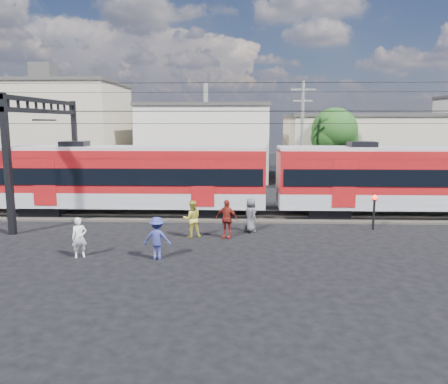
# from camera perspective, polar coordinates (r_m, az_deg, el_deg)

# --- Properties ---
(ground) EXTENTS (120.00, 120.00, 0.00)m
(ground) POSITION_cam_1_polar(r_m,az_deg,el_deg) (18.43, -2.46, -8.56)
(ground) COLOR black
(ground) RESTS_ON ground
(track_bed) EXTENTS (70.00, 3.40, 0.12)m
(track_bed) POSITION_cam_1_polar(r_m,az_deg,el_deg) (26.13, -1.11, -3.08)
(track_bed) COLOR #2D2823
(track_bed) RESTS_ON ground
(rail_near) EXTENTS (70.00, 0.12, 0.12)m
(rail_near) POSITION_cam_1_polar(r_m,az_deg,el_deg) (25.37, -1.20, -3.18)
(rail_near) COLOR #59544C
(rail_near) RESTS_ON track_bed
(rail_far) EXTENTS (70.00, 0.12, 0.12)m
(rail_far) POSITION_cam_1_polar(r_m,az_deg,el_deg) (26.84, -1.02, -2.49)
(rail_far) COLOR #59544C
(rail_far) RESTS_ON track_bed
(commuter_train) EXTENTS (50.30, 3.08, 4.17)m
(commuter_train) POSITION_cam_1_polar(r_m,az_deg,el_deg) (26.46, -11.81, 2.02)
(commuter_train) COLOR black
(commuter_train) RESTS_ON ground
(catenary) EXTENTS (70.00, 9.30, 7.52)m
(catenary) POSITION_cam_1_polar(r_m,az_deg,el_deg) (27.40, -19.69, 7.66)
(catenary) COLOR black
(catenary) RESTS_ON ground
(building_west) EXTENTS (14.28, 10.20, 9.30)m
(building_west) POSITION_cam_1_polar(r_m,az_deg,el_deg) (45.40, -22.09, 7.32)
(building_west) COLOR #B8AB8C
(building_west) RESTS_ON ground
(building_midwest) EXTENTS (12.24, 12.24, 7.30)m
(building_midwest) POSITION_cam_1_polar(r_m,az_deg,el_deg) (44.67, -2.38, 6.68)
(building_midwest) COLOR beige
(building_midwest) RESTS_ON ground
(building_mideast) EXTENTS (16.32, 10.20, 6.30)m
(building_mideast) POSITION_cam_1_polar(r_m,az_deg,el_deg) (43.44, 18.95, 5.46)
(building_mideast) COLOR #B8AB8C
(building_mideast) RESTS_ON ground
(utility_pole_mid) EXTENTS (1.80, 0.24, 8.50)m
(utility_pole_mid) POSITION_cam_1_polar(r_m,az_deg,el_deg) (32.84, 10.14, 7.17)
(utility_pole_mid) COLOR slate
(utility_pole_mid) RESTS_ON ground
(tree_near) EXTENTS (3.82, 3.64, 6.72)m
(tree_near) POSITION_cam_1_polar(r_m,az_deg,el_deg) (36.44, 14.47, 7.41)
(tree_near) COLOR #382619
(tree_near) RESTS_ON ground
(pedestrian_a) EXTENTS (0.73, 0.64, 1.68)m
(pedestrian_a) POSITION_cam_1_polar(r_m,az_deg,el_deg) (19.22, -18.37, -5.67)
(pedestrian_a) COLOR silver
(pedestrian_a) RESTS_ON ground
(pedestrian_b) EXTENTS (1.04, 0.90, 1.83)m
(pedestrian_b) POSITION_cam_1_polar(r_m,az_deg,el_deg) (21.40, -4.20, -3.51)
(pedestrian_b) COLOR gold
(pedestrian_b) RESTS_ON ground
(pedestrian_c) EXTENTS (1.19, 0.73, 1.78)m
(pedestrian_c) POSITION_cam_1_polar(r_m,az_deg,el_deg) (18.17, -8.71, -5.99)
(pedestrian_c) COLOR navy
(pedestrian_c) RESTS_ON ground
(pedestrian_d) EXTENTS (1.20, 0.77, 1.90)m
(pedestrian_d) POSITION_cam_1_polar(r_m,az_deg,el_deg) (21.16, 0.32, -3.54)
(pedestrian_d) COLOR maroon
(pedestrian_d) RESTS_ON ground
(pedestrian_e) EXTENTS (0.93, 1.02, 1.76)m
(pedestrian_e) POSITION_cam_1_polar(r_m,az_deg,el_deg) (22.41, 3.48, -3.02)
(pedestrian_e) COLOR #4D4C51
(pedestrian_e) RESTS_ON ground
(crossing_signal) EXTENTS (0.28, 0.28, 1.91)m
(crossing_signal) POSITION_cam_1_polar(r_m,az_deg,el_deg) (23.98, 19.04, -1.61)
(crossing_signal) COLOR black
(crossing_signal) RESTS_ON ground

